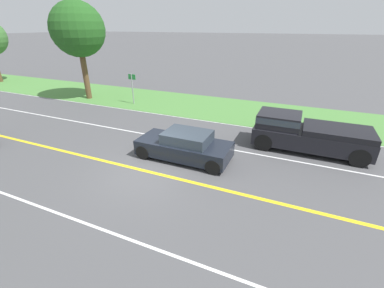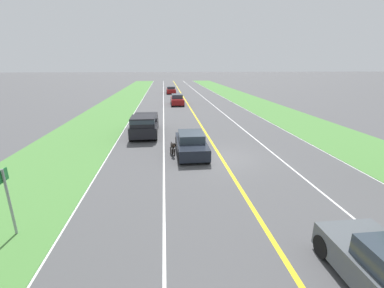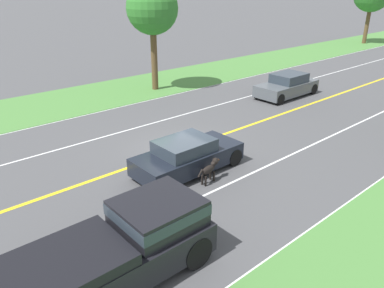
{
  "view_description": "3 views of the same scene",
  "coord_description": "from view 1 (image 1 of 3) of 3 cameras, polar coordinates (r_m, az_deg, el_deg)",
  "views": [
    {
      "loc": [
        -7.94,
        -5.5,
        5.72
      ],
      "look_at": [
        1.67,
        -1.32,
        0.84
      ],
      "focal_mm": 24.0,
      "sensor_mm": 36.0,
      "label": 1
    },
    {
      "loc": [
        3.35,
        14.58,
        5.44
      ],
      "look_at": [
        1.76,
        -0.29,
        0.82
      ],
      "focal_mm": 24.0,
      "sensor_mm": 36.0,
      "label": 2
    },
    {
      "loc": [
        11.59,
        -9.21,
        6.76
      ],
      "look_at": [
        1.64,
        -0.59,
        1.02
      ],
      "focal_mm": 35.0,
      "sensor_mm": 36.0,
      "label": 3
    }
  ],
  "objects": [
    {
      "name": "street_sign",
      "position": [
        20.83,
        -13.12,
        12.63
      ],
      "size": [
        0.11,
        0.64,
        2.36
      ],
      "color": "gray",
      "rests_on": "ground"
    },
    {
      "name": "dog",
      "position": [
        12.9,
        0.25,
        1.28
      ],
      "size": [
        0.37,
        1.23,
        0.86
      ],
      "rotation": [
        0.0,
        0.0,
        0.16
      ],
      "color": "black",
      "rests_on": "ground"
    },
    {
      "name": "lane_edge_line_right",
      "position": [
        16.91,
        3.11,
        5.18
      ],
      "size": [
        0.14,
        160.0,
        0.01
      ],
      "primitive_type": "cube",
      "color": "white",
      "rests_on": "ground"
    },
    {
      "name": "pickup_truck",
      "position": [
        13.82,
        23.86,
        2.33
      ],
      "size": [
        2.07,
        5.36,
        1.74
      ],
      "color": "black",
      "rests_on": "ground"
    },
    {
      "name": "roadside_tree_right_near",
      "position": [
        23.26,
        -24.05,
        22.17
      ],
      "size": [
        4.11,
        4.11,
        7.46
      ],
      "color": "brown",
      "rests_on": "ground"
    },
    {
      "name": "ego_car",
      "position": [
        11.85,
        -1.64,
        -0.43
      ],
      "size": [
        1.85,
        4.32,
        1.35
      ],
      "color": "black",
      "rests_on": "ground"
    },
    {
      "name": "grass_verge_right",
      "position": [
        19.61,
        6.24,
        7.91
      ],
      "size": [
        6.0,
        160.0,
        0.03
      ],
      "primitive_type": "cube",
      "color": "#4C843D",
      "rests_on": "ground"
    },
    {
      "name": "centre_divider_line",
      "position": [
        11.22,
        -9.69,
        -6.06
      ],
      "size": [
        0.18,
        160.0,
        0.01
      ],
      "primitive_type": "cube",
      "color": "yellow",
      "rests_on": "ground"
    },
    {
      "name": "lane_dash_oncoming",
      "position": [
        9.09,
        -22.03,
        -16.23
      ],
      "size": [
        0.1,
        160.0,
        0.01
      ],
      "primitive_type": "cube",
      "color": "white",
      "rests_on": "ground"
    },
    {
      "name": "ground_plane",
      "position": [
        11.22,
        -9.69,
        -6.08
      ],
      "size": [
        400.0,
        400.0,
        0.0
      ],
      "primitive_type": "plane",
      "color": "#4C4C4F"
    },
    {
      "name": "lane_dash_same_dir",
      "position": [
        13.92,
        -1.98,
        0.7
      ],
      "size": [
        0.1,
        160.0,
        0.01
      ],
      "primitive_type": "cube",
      "color": "white",
      "rests_on": "ground"
    }
  ]
}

